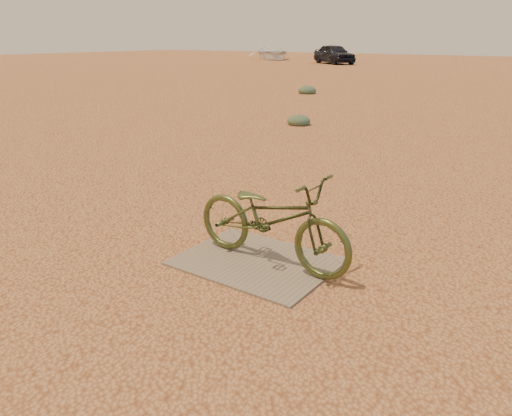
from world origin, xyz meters
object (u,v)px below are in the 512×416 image
Objects in this scene: plywood_board at (256,262)px; boat_near_left at (272,53)px; bicycle at (271,218)px; car at (334,54)px.

plywood_board is 0.25× the size of boat_near_left.
bicycle is at bearing 23.59° from plywood_board.
bicycle is at bearing -99.61° from boat_near_left.
car is at bearing 115.41° from plywood_board.
plywood_board is at bearing 115.33° from bicycle.
boat_near_left is (-8.59, 3.87, -0.16)m from car.
plywood_board is 38.50m from car.
plywood_board is at bearing -99.80° from boat_near_left.
boat_near_left reaches higher than bicycle.
car is (-16.66, 34.71, 0.29)m from bicycle.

